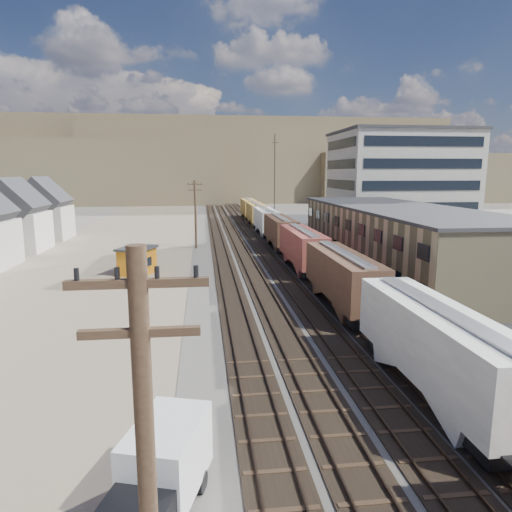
{
  "coord_description": "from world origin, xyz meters",
  "views": [
    {
      "loc": [
        -7.48,
        -25.02,
        11.09
      ],
      "look_at": [
        -2.33,
        18.75,
        3.0
      ],
      "focal_mm": 32.0,
      "sensor_mm": 36.0,
      "label": 1
    }
  ],
  "objects": [
    {
      "name": "radio_mast",
      "position": [
        6.0,
        60.0,
        9.12
      ],
      "size": [
        1.2,
        0.16,
        18.0
      ],
      "color": "black",
      "rests_on": "ground"
    },
    {
      "name": "hills_north",
      "position": [
        0.17,
        167.92,
        14.1
      ],
      "size": [
        265.0,
        80.0,
        32.0
      ],
      "color": "brown",
      "rests_on": "ground"
    },
    {
      "name": "ballast_bed",
      "position": [
        0.0,
        50.0,
        0.03
      ],
      "size": [
        18.0,
        200.0,
        0.06
      ],
      "primitive_type": "cube",
      "color": "#4C4742",
      "rests_on": "ground"
    },
    {
      "name": "rail_tracks",
      "position": [
        -0.55,
        50.0,
        0.11
      ],
      "size": [
        11.4,
        200.0,
        0.24
      ],
      "color": "black",
      "rests_on": "ground"
    },
    {
      "name": "warehouse",
      "position": [
        14.98,
        25.0,
        3.65
      ],
      "size": [
        12.4,
        40.4,
        7.25
      ],
      "color": "tan",
      "rests_on": "ground"
    },
    {
      "name": "office_tower",
      "position": [
        27.95,
        54.95,
        9.26
      ],
      "size": [
        22.6,
        18.6,
        18.45
      ],
      "color": "#9E998E",
      "rests_on": "ground"
    },
    {
      "name": "utility_pole_north",
      "position": [
        -8.5,
        42.0,
        5.3
      ],
      "size": [
        2.2,
        0.32,
        10.0
      ],
      "color": "#382619",
      "rests_on": "ground"
    },
    {
      "name": "parked_car_far",
      "position": [
        32.27,
        49.93,
        0.83
      ],
      "size": [
        3.53,
        5.22,
        1.65
      ],
      "primitive_type": "imported",
      "rotation": [
        0.0,
        0.0,
        -0.36
      ],
      "color": "silver",
      "rests_on": "ground"
    },
    {
      "name": "asphalt_lot",
      "position": [
        22.0,
        35.0,
        0.02
      ],
      "size": [
        26.0,
        120.0,
        0.04
      ],
      "primitive_type": "cube",
      "color": "#232326",
      "rests_on": "ground"
    },
    {
      "name": "ground",
      "position": [
        0.0,
        0.0,
        0.0
      ],
      "size": [
        300.0,
        300.0,
        0.0
      ],
      "primitive_type": "plane",
      "color": "#6B6356",
      "rests_on": "ground"
    },
    {
      "name": "maintenance_shed",
      "position": [
        -14.74,
        25.4,
        1.56
      ],
      "size": [
        4.5,
        5.04,
        3.05
      ],
      "color": "#C37212",
      "rests_on": "ground"
    },
    {
      "name": "dirt_yard",
      "position": [
        -20.0,
        40.0,
        0.01
      ],
      "size": [
        24.0,
        180.0,
        0.03
      ],
      "primitive_type": "cube",
      "color": "#87715D",
      "rests_on": "ground"
    },
    {
      "name": "parked_car_blue",
      "position": [
        24.08,
        55.57,
        0.7
      ],
      "size": [
        3.56,
        5.49,
        1.41
      ],
      "primitive_type": "imported",
      "rotation": [
        0.0,
        0.0,
        0.26
      ],
      "color": "navy",
      "rests_on": "ground"
    },
    {
      "name": "box_truck",
      "position": [
        -9.01,
        -11.64,
        1.48
      ],
      "size": [
        3.48,
        5.8,
        2.91
      ],
      "color": "silver",
      "rests_on": "ground"
    },
    {
      "name": "freight_train",
      "position": [
        3.8,
        33.0,
        2.79
      ],
      "size": [
        3.0,
        119.74,
        4.46
      ],
      "color": "black",
      "rests_on": "ground"
    }
  ]
}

